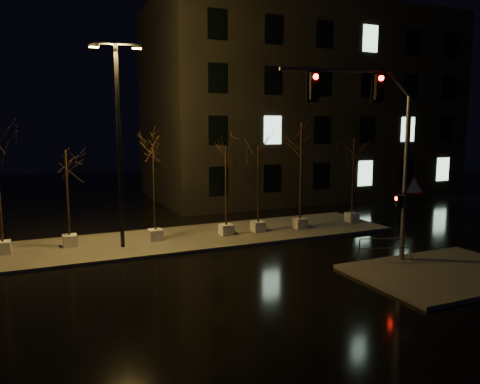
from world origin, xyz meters
name	(u,v)px	position (x,y,z in m)	size (l,w,h in m)	color
ground	(235,273)	(0.00, 0.00, 0.00)	(90.00, 90.00, 0.00)	black
median	(189,238)	(0.00, 6.00, 0.07)	(22.00, 5.00, 0.15)	#45433E
sidewalk_corner	(445,273)	(7.50, -3.50, 0.07)	(7.00, 5.00, 0.15)	#45433E
building	(302,105)	(14.00, 18.00, 7.50)	(25.00, 12.00, 15.00)	black
tree_1	(66,172)	(-5.70, 6.56, 3.69)	(1.80, 1.80, 4.66)	silver
tree_2	(154,166)	(-1.70, 6.06, 3.85)	(1.80, 1.80, 4.88)	silver
tree_3	(226,167)	(1.96, 5.66, 3.71)	(1.80, 1.80, 4.69)	silver
tree_4	(258,165)	(3.82, 5.68, 3.74)	(1.80, 1.80, 4.73)	silver
tree_5	(301,146)	(6.32, 5.47, 4.71)	(1.80, 1.80, 6.01)	silver
tree_6	(354,157)	(10.00, 5.66, 4.00)	(1.80, 1.80, 5.07)	silver
traffic_signal_mast	(379,137)	(5.91, -1.22, 5.35)	(6.33, 1.58, 7.92)	slate
streetlight_main	(119,132)	(-3.43, 5.40, 5.53)	(2.32, 0.73, 9.32)	black
guard_rail_a	(386,246)	(6.27, -1.50, 0.80)	(2.20, 0.81, 1.00)	slate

